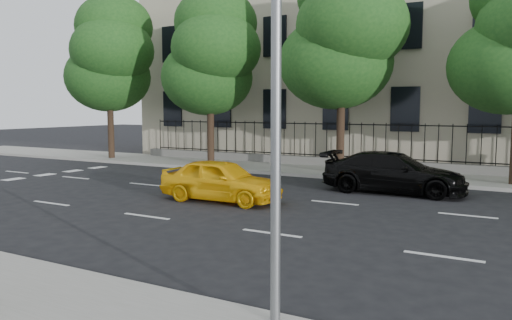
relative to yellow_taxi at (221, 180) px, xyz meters
The scene contains 10 objects.
ground 6.49m from the yellow_taxi, 58.16° to the right, with size 120.00×120.00×0.00m, color black.
far_sidewalk 9.19m from the yellow_taxi, 68.20° to the left, with size 60.00×4.00×0.15m, color gray.
lane_markings 3.55m from the yellow_taxi, 12.17° to the right, with size 49.60×4.62×0.01m, color silver, non-canonical shape.
masonry_building 19.64m from the yellow_taxi, 78.96° to the left, with size 34.60×12.11×18.50m.
iron_fence 10.77m from the yellow_taxi, 71.56° to the left, with size 30.00×0.50×2.20m.
tree_a 15.78m from the yellow_taxi, 147.90° to the left, with size 5.71×5.31×9.39m.
tree_b 10.92m from the yellow_taxi, 125.19° to the left, with size 5.53×5.12×8.97m.
tree_c 9.84m from the yellow_taxi, 79.61° to the left, with size 5.89×5.50×9.80m.
yellow_taxi is the anchor object (origin of this frame).
black_sedan 6.36m from the yellow_taxi, 43.66° to the left, with size 2.07×5.09×1.48m, color black.
Camera 1 is at (5.45, -8.20, 3.09)m, focal length 35.00 mm.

